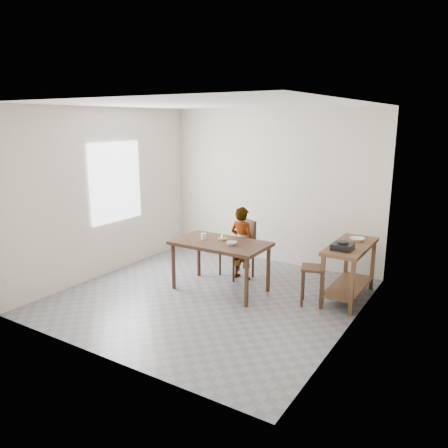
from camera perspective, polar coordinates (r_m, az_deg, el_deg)
The scene contains 17 objects.
floor at distance 6.44m, azimuth -1.91°, elevation -9.56°, with size 4.00×4.00×0.04m, color slate.
ceiling at distance 5.94m, azimuth -2.12°, elevation 15.58°, with size 4.00×4.00×0.04m, color white.
wall_back at distance 7.78m, azimuth 6.36°, elevation 4.86°, with size 4.00×0.04×2.70m, color beige.
wall_front at distance 4.55m, azimuth -16.36°, elevation -1.71°, with size 4.00×0.04×2.70m, color beige.
wall_left at distance 7.35m, azimuth -15.22°, elevation 3.98°, with size 0.04×4.00×2.70m, color beige.
wall_right at distance 5.21m, azimuth 16.74°, elevation 0.15°, with size 0.04×4.00×2.70m, color beige.
window_pane at distance 7.43m, azimuth -13.90°, elevation 5.32°, with size 0.02×1.10×1.30m, color white.
dining_table at distance 6.54m, azimuth -0.47°, elevation -5.51°, with size 1.40×0.80×0.75m, color #3C2418, non-canonical shape.
prep_counter at distance 6.48m, azimuth 16.01°, elevation -6.00°, with size 0.50×1.20×0.80m, color brown, non-canonical shape.
child at distance 6.95m, azimuth 2.37°, elevation -2.52°, with size 0.43×0.28×1.18m, color silver.
dining_chair at distance 7.08m, azimuth 1.64°, elevation -3.23°, with size 0.45×0.45×0.93m, color #3C2418, non-canonical shape.
stool at distance 6.20m, azimuth 11.44°, elevation -7.88°, with size 0.31×0.31×0.55m, color #3C2418, non-canonical shape.
glass_tumbler at distance 6.56m, azimuth -2.69°, elevation -1.62°, with size 0.07×0.07×0.09m, color silver.
small_bowl at distance 6.27m, azimuth 0.99°, elevation -2.53°, with size 0.15×0.15×0.05m, color white.
banana at distance 6.50m, azimuth -0.20°, elevation -1.91°, with size 0.15×0.11×0.05m, color #E3CA57, non-canonical shape.
serving_bowl at distance 6.56m, azimuth 16.99°, elevation -1.94°, with size 0.20×0.20×0.05m, color white.
gas_burner at distance 6.07m, azimuth 15.23°, elevation -2.86°, with size 0.26×0.26×0.09m, color black.
Camera 1 is at (3.32, -4.92, 2.49)m, focal length 35.00 mm.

